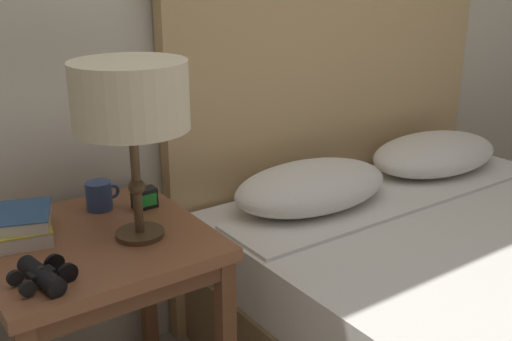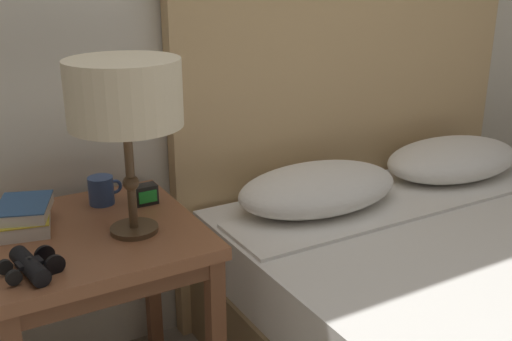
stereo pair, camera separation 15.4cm
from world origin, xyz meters
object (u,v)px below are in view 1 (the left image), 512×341
object	(u,v)px
book_stacked_on_top	(23,217)
alarm_clock	(145,198)
table_lamp	(130,99)
binoculars_pair	(42,275)
nightstand	(96,264)
bed	(498,299)
book_on_nightstand	(22,230)
coffee_mug	(99,196)

from	to	relation	value
book_stacked_on_top	alarm_clock	distance (m)	0.35
book_stacked_on_top	alarm_clock	bearing A→B (deg)	0.60
table_lamp	book_stacked_on_top	world-z (taller)	table_lamp
binoculars_pair	nightstand	bearing A→B (deg)	44.17
binoculars_pair	alarm_clock	size ratio (longest dim) A/B	2.34
nightstand	table_lamp	bearing A→B (deg)	-34.67
bed	book_on_nightstand	world-z (taller)	bed
binoculars_pair	alarm_clock	world-z (taller)	alarm_clock
bed	binoculars_pair	size ratio (longest dim) A/B	11.22
bed	book_stacked_on_top	size ratio (longest dim) A/B	8.64
binoculars_pair	coffee_mug	world-z (taller)	coffee_mug
bed	book_stacked_on_top	world-z (taller)	bed
table_lamp	book_stacked_on_top	size ratio (longest dim) A/B	2.20
bed	book_on_nightstand	distance (m)	1.45
table_lamp	book_stacked_on_top	distance (m)	0.44
book_stacked_on_top	binoculars_pair	world-z (taller)	book_stacked_on_top
table_lamp	coffee_mug	distance (m)	0.41
coffee_mug	book_on_nightstand	bearing A→B (deg)	-164.21
alarm_clock	coffee_mug	bearing A→B (deg)	149.44
nightstand	book_on_nightstand	size ratio (longest dim) A/B	2.85
table_lamp	book_on_nightstand	size ratio (longest dim) A/B	2.15
nightstand	alarm_clock	xyz separation A→B (m)	(0.20, 0.10, 0.11)
book_on_nightstand	book_stacked_on_top	world-z (taller)	book_stacked_on_top
bed	coffee_mug	distance (m)	1.28
nightstand	coffee_mug	bearing A→B (deg)	62.58
nightstand	book_on_nightstand	xyz separation A→B (m)	(-0.15, 0.10, 0.10)
nightstand	book_stacked_on_top	xyz separation A→B (m)	(-0.15, 0.10, 0.14)
book_stacked_on_top	book_on_nightstand	bearing A→B (deg)	155.99
book_stacked_on_top	binoculars_pair	distance (m)	0.28
book_on_nightstand	alarm_clock	distance (m)	0.35
bed	book_stacked_on_top	xyz separation A→B (m)	(-1.26, 0.62, 0.38)
table_lamp	book_stacked_on_top	xyz separation A→B (m)	(-0.25, 0.17, -0.31)
book_on_nightstand	alarm_clock	bearing A→B (deg)	0.22
coffee_mug	book_stacked_on_top	bearing A→B (deg)	-163.38
nightstand	book_stacked_on_top	world-z (taller)	book_stacked_on_top
table_lamp	book_on_nightstand	bearing A→B (deg)	146.66
book_on_nightstand	table_lamp	bearing A→B (deg)	-33.34
nightstand	binoculars_pair	distance (m)	0.28
book_stacked_on_top	binoculars_pair	bearing A→B (deg)	-97.08
nightstand	book_stacked_on_top	distance (m)	0.23
book_on_nightstand	coffee_mug	world-z (taller)	coffee_mug
book_on_nightstand	alarm_clock	size ratio (longest dim) A/B	3.11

